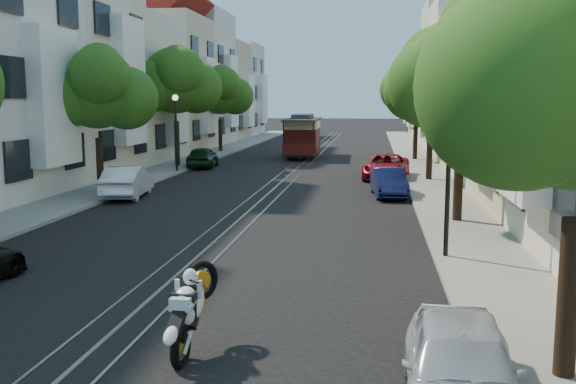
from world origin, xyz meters
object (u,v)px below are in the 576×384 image
at_px(tree_e_d, 418,86).
at_px(tree_w_b, 98,90).
at_px(tree_e_b, 464,77).
at_px(tree_e_c, 433,87).
at_px(lamp_east, 449,148).
at_px(parked_car_e_near, 460,368).
at_px(cable_car, 303,134).
at_px(parked_car_e_mid, 389,183).
at_px(lamp_west, 176,121).
at_px(parked_car_e_far, 386,167).
at_px(tree_w_c, 176,82).
at_px(parked_car_w_mid, 127,182).
at_px(tree_w_d, 220,92).
at_px(sportbike_rider, 189,307).
at_px(parked_car_w_far, 203,157).

distance_m(tree_e_d, tree_w_b, 22.28).
distance_m(tree_e_b, tree_e_c, 11.00).
height_order(tree_e_b, lamp_east, tree_e_b).
height_order(tree_e_d, parked_car_e_near, tree_e_d).
height_order(lamp_east, cable_car, lamp_east).
xyz_separation_m(parked_car_e_near, parked_car_e_mid, (-0.48, 18.83, -0.03)).
height_order(lamp_east, parked_car_e_mid, lamp_east).
distance_m(lamp_west, parked_car_e_near, 28.81).
relative_size(tree_e_c, parked_car_e_far, 1.42).
distance_m(tree_e_c, parked_car_e_near, 24.50).
height_order(tree_w_c, parked_car_w_mid, tree_w_c).
xyz_separation_m(tree_e_d, parked_car_w_mid, (-12.86, -17.96, -4.21)).
height_order(tree_w_d, sportbike_rider, tree_w_d).
bearing_deg(tree_e_b, cable_car, 107.96).
height_order(tree_w_c, parked_car_e_mid, tree_w_c).
xyz_separation_m(parked_car_e_mid, parked_car_e_far, (0.01, 6.02, 0.05)).
distance_m(tree_w_b, parked_car_w_mid, 4.16).
distance_m(tree_w_b, lamp_east, 16.81).
height_order(parked_car_e_mid, parked_car_e_far, parked_car_e_far).
relative_size(tree_w_b, parked_car_e_mid, 1.76).
relative_size(lamp_west, parked_car_w_far, 1.11).
relative_size(tree_w_d, parked_car_w_mid, 1.64).
distance_m(cable_car, parked_car_w_mid, 20.56).
distance_m(tree_e_d, parked_car_w_mid, 22.49).
xyz_separation_m(tree_e_b, parked_car_e_mid, (-2.14, 5.71, -4.15)).
xyz_separation_m(lamp_west, parked_car_e_far, (11.43, -1.29, -2.21)).
relative_size(cable_car, parked_car_e_near, 1.97).
bearing_deg(lamp_west, parked_car_w_far, 76.26).
bearing_deg(tree_e_c, cable_car, 120.96).
relative_size(sportbike_rider, parked_car_e_far, 0.39).
distance_m(lamp_east, parked_car_w_mid, 15.09).
height_order(tree_e_d, parked_car_e_far, tree_e_d).
bearing_deg(parked_car_w_mid, parked_car_e_near, 115.34).
relative_size(parked_car_e_far, parked_car_w_far, 1.22).
height_order(tree_w_b, parked_car_w_mid, tree_w_b).
height_order(tree_w_b, parked_car_e_mid, tree_w_b).
distance_m(lamp_east, parked_car_e_far, 16.89).
relative_size(parked_car_e_near, parked_car_w_mid, 0.92).
bearing_deg(tree_w_b, parked_car_w_far, 81.95).
relative_size(tree_w_b, parked_car_w_far, 1.68).
distance_m(cable_car, parked_car_e_far, 13.48).
height_order(lamp_west, parked_car_e_far, lamp_west).
relative_size(lamp_east, parked_car_e_far, 0.91).
height_order(sportbike_rider, cable_car, cable_car).
bearing_deg(parked_car_e_near, tree_e_c, 89.93).
relative_size(tree_e_d, lamp_east, 1.65).
bearing_deg(tree_e_c, tree_e_b, -90.00).
distance_m(tree_w_c, parked_car_e_near, 32.09).
bearing_deg(cable_car, tree_e_d, -15.23).
height_order(parked_car_e_mid, parked_car_w_far, parked_car_w_far).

